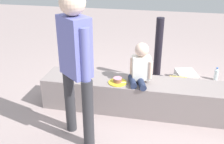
% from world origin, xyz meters
% --- Properties ---
extents(ground_plane, '(12.00, 12.00, 0.00)m').
position_xyz_m(ground_plane, '(0.00, 0.00, 0.00)').
color(ground_plane, '#A4908E').
extents(concrete_ledge, '(2.67, 0.44, 0.39)m').
position_xyz_m(concrete_ledge, '(0.00, 0.00, 0.19)').
color(concrete_ledge, gray).
rests_on(concrete_ledge, ground_plane).
extents(child_seated, '(0.29, 0.34, 0.48)m').
position_xyz_m(child_seated, '(-0.15, -0.01, 0.60)').
color(child_seated, '#222C48').
rests_on(child_seated, concrete_ledge).
extents(adult_standing, '(0.38, 0.35, 1.54)m').
position_xyz_m(adult_standing, '(-0.70, -0.67, 0.93)').
color(adult_standing, '#303135').
rests_on(adult_standing, ground_plane).
extents(cake_plate, '(0.22, 0.22, 0.07)m').
position_xyz_m(cake_plate, '(-0.40, -0.09, 0.41)').
color(cake_plate, yellow).
rests_on(cake_plate, concrete_ledge).
extents(gift_bag, '(0.23, 0.10, 0.30)m').
position_xyz_m(gift_bag, '(0.32, 0.48, 0.13)').
color(gift_bag, gold).
rests_on(gift_bag, ground_plane).
extents(railing_post, '(0.36, 0.36, 0.98)m').
position_xyz_m(railing_post, '(0.02, 0.83, 0.36)').
color(railing_post, black).
rests_on(railing_post, ground_plane).
extents(water_bottle_near_gift, '(0.06, 0.06, 0.21)m').
position_xyz_m(water_bottle_near_gift, '(0.91, 1.07, 0.09)').
color(water_bottle_near_gift, silver).
rests_on(water_bottle_near_gift, ground_plane).
extents(party_cup_red, '(0.08, 0.08, 0.09)m').
position_xyz_m(party_cup_red, '(-0.16, 0.47, 0.05)').
color(party_cup_red, red).
rests_on(party_cup_red, ground_plane).
extents(cake_box_white, '(0.36, 0.39, 0.15)m').
position_xyz_m(cake_box_white, '(0.46, 0.95, 0.07)').
color(cake_box_white, white).
rests_on(cake_box_white, ground_plane).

